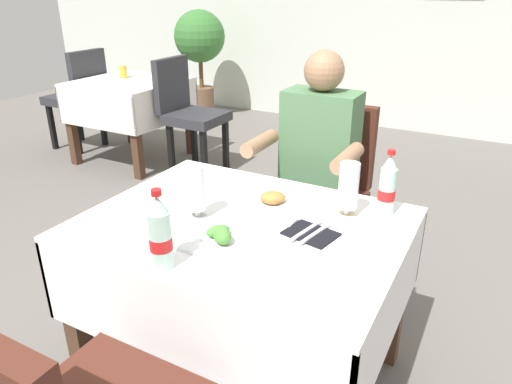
% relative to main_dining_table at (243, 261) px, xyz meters
% --- Properties ---
extents(ground_plane, '(11.00, 11.00, 0.00)m').
position_rel_main_dining_table_xyz_m(ground_plane, '(-0.11, -0.01, -0.57)').
color(ground_plane, '#66605B').
extents(main_dining_table, '(1.15, 0.89, 0.74)m').
position_rel_main_dining_table_xyz_m(main_dining_table, '(0.00, 0.00, 0.00)').
color(main_dining_table, white).
rests_on(main_dining_table, ground).
extents(chair_far_diner_seat, '(0.44, 0.50, 0.97)m').
position_rel_main_dining_table_xyz_m(chair_far_diner_seat, '(0.00, 0.84, -0.01)').
color(chair_far_diner_seat, '#4C2319').
rests_on(chair_far_diner_seat, ground).
extents(seated_diner_far, '(0.50, 0.46, 1.26)m').
position_rel_main_dining_table_xyz_m(seated_diner_far, '(-0.01, 0.73, 0.14)').
color(seated_diner_far, '#282D42').
rests_on(seated_diner_far, ground).
extents(plate_near_camera, '(0.24, 0.24, 0.07)m').
position_rel_main_dining_table_xyz_m(plate_near_camera, '(0.01, -0.17, 0.19)').
color(plate_near_camera, white).
rests_on(plate_near_camera, main_dining_table).
extents(plate_far_diner, '(0.25, 0.25, 0.06)m').
position_rel_main_dining_table_xyz_m(plate_far_diner, '(0.04, 0.16, 0.18)').
color(plate_far_diner, white).
rests_on(plate_far_diner, main_dining_table).
extents(beer_glass_left, '(0.07, 0.07, 0.21)m').
position_rel_main_dining_table_xyz_m(beer_glass_left, '(0.32, 0.23, 0.28)').
color(beer_glass_left, white).
rests_on(beer_glass_left, main_dining_table).
extents(beer_glass_middle, '(0.07, 0.07, 0.20)m').
position_rel_main_dining_table_xyz_m(beer_glass_middle, '(-0.17, -0.05, 0.27)').
color(beer_glass_middle, white).
rests_on(beer_glass_middle, main_dining_table).
extents(cola_bottle_primary, '(0.06, 0.06, 0.26)m').
position_rel_main_dining_table_xyz_m(cola_bottle_primary, '(0.44, 0.31, 0.28)').
color(cola_bottle_primary, silver).
rests_on(cola_bottle_primary, main_dining_table).
extents(cola_bottle_secondary, '(0.07, 0.07, 0.26)m').
position_rel_main_dining_table_xyz_m(cola_bottle_secondary, '(-0.07, -0.38, 0.28)').
color(cola_bottle_secondary, silver).
rests_on(cola_bottle_secondary, main_dining_table).
extents(napkin_cutlery_set, '(0.19, 0.20, 0.01)m').
position_rel_main_dining_table_xyz_m(napkin_cutlery_set, '(0.26, 0.03, 0.17)').
color(napkin_cutlery_set, black).
rests_on(napkin_cutlery_set, main_dining_table).
extents(background_dining_table, '(0.88, 0.87, 0.74)m').
position_rel_main_dining_table_xyz_m(background_dining_table, '(-2.28, 1.89, -0.02)').
color(background_dining_table, white).
rests_on(background_dining_table, ground).
extents(background_chair_left, '(0.50, 0.44, 0.97)m').
position_rel_main_dining_table_xyz_m(background_chair_left, '(-2.92, 1.89, -0.01)').
color(background_chair_left, '#2D2D33').
rests_on(background_chair_left, ground).
extents(background_chair_right, '(0.50, 0.44, 0.97)m').
position_rel_main_dining_table_xyz_m(background_chair_right, '(-1.63, 1.89, -0.01)').
color(background_chair_right, '#2D2D33').
rests_on(background_chair_right, ground).
extents(background_table_tumbler, '(0.06, 0.06, 0.11)m').
position_rel_main_dining_table_xyz_m(background_table_tumbler, '(-2.40, 1.97, 0.22)').
color(background_table_tumbler, gold).
rests_on(background_table_tumbler, background_dining_table).
extents(potted_plant_corner, '(0.60, 0.60, 1.26)m').
position_rel_main_dining_table_xyz_m(potted_plant_corner, '(-2.59, 3.48, 0.29)').
color(potted_plant_corner, brown).
rests_on(potted_plant_corner, ground).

